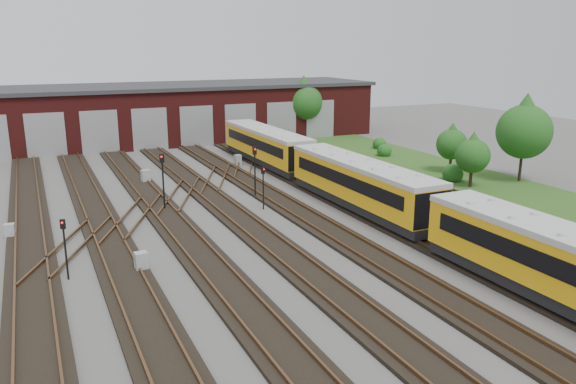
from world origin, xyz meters
name	(u,v)px	position (x,y,z in m)	size (l,w,h in m)	color
ground	(321,253)	(0.00, 0.00, 0.00)	(120.00, 120.00, 0.00)	#4D4B47
track_network	(313,248)	(-0.17, 0.59, 0.11)	(30.40, 70.00, 0.33)	black
maintenance_shed	(156,113)	(-0.01, 39.97, 3.20)	(51.00, 12.50, 6.35)	#511514
grass_verge	(467,178)	(19.00, 10.00, 0.03)	(8.00, 55.00, 0.05)	#2A511B
metro_train	(360,183)	(6.00, 5.86, 1.87)	(2.74, 46.60, 3.01)	black
signal_mast_0	(65,242)	(-12.46, 1.88, 1.88)	(0.26, 0.24, 2.96)	black
signal_mast_1	(163,175)	(-5.75, 11.31, 2.43)	(0.33, 0.32, 3.83)	black
signal_mast_2	(263,183)	(0.32, 8.81, 1.85)	(0.26, 0.24, 2.89)	black
signal_mast_3	(255,166)	(0.93, 11.81, 2.36)	(0.28, 0.26, 3.71)	black
relay_cabinet_0	(10,231)	(-15.00, 9.40, 0.44)	(0.53, 0.44, 0.88)	#A1A4A6
relay_cabinet_1	(146,177)	(-5.38, 19.58, 0.54)	(0.64, 0.54, 1.07)	#A1A4A6
relay_cabinet_2	(141,262)	(-9.15, 1.37, 0.50)	(0.60, 0.50, 1.00)	#A1A4A6
relay_cabinet_3	(269,148)	(8.85, 28.05, 0.44)	(0.52, 0.44, 0.87)	#A1A4A6
relay_cabinet_4	(238,160)	(3.67, 23.07, 0.48)	(0.58, 0.48, 0.96)	#A1A4A6
tree_0	(304,98)	(16.33, 35.00, 4.69)	(4.41, 4.41, 7.31)	black
tree_1	(452,141)	(19.18, 12.35, 2.80)	(2.63, 2.63, 4.36)	black
tree_2	(525,125)	(22.12, 7.49, 4.57)	(4.29, 4.29, 7.11)	black
tree_3	(473,152)	(17.15, 7.64, 2.81)	(2.64, 2.64, 4.38)	black
bush_0	(453,171)	(17.32, 9.85, 0.84)	(1.67, 1.67, 1.67)	#1C4814
bush_1	(384,149)	(18.30, 20.99, 0.72)	(1.44, 1.44, 1.44)	#1C4814
bush_2	(380,142)	(20.19, 24.65, 0.71)	(1.41, 1.41, 1.41)	#1C4814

